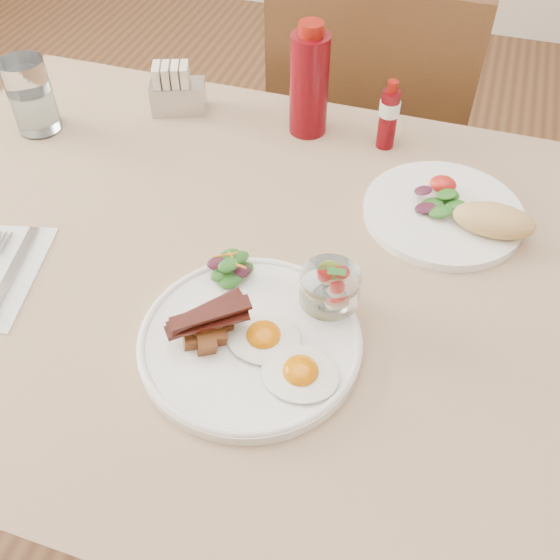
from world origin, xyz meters
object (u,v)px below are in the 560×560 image
(second_plate, at_px, (455,213))
(hot_sauce_bottle, at_px, (389,116))
(table, at_px, (284,308))
(chair_far, at_px, (368,143))
(fruit_cup, at_px, (330,287))
(water_glass, at_px, (32,100))
(sugar_caddy, at_px, (176,92))
(main_plate, at_px, (250,341))
(ketchup_bottle, at_px, (309,83))

(second_plate, height_order, hot_sauce_bottle, hot_sauce_bottle)
(table, relative_size, chair_far, 1.43)
(fruit_cup, bearing_deg, water_glass, 155.97)
(sugar_caddy, xyz_separation_m, water_glass, (-0.21, -0.13, 0.02))
(table, relative_size, sugar_caddy, 12.00)
(water_glass, bearing_deg, main_plate, -33.30)
(table, xyz_separation_m, ketchup_bottle, (-0.06, 0.34, 0.18))
(chair_far, relative_size, water_glass, 7.20)
(ketchup_bottle, relative_size, water_glass, 1.51)
(main_plate, distance_m, ketchup_bottle, 0.50)
(chair_far, distance_m, main_plate, 0.84)
(chair_far, height_order, second_plate, chair_far)
(table, relative_size, ketchup_bottle, 6.81)
(second_plate, height_order, ketchup_bottle, ketchup_bottle)
(sugar_caddy, bearing_deg, table, -67.07)
(table, bearing_deg, water_glass, 159.15)
(fruit_cup, xyz_separation_m, hot_sauce_bottle, (-0.01, 0.40, 0.00))
(chair_far, bearing_deg, ketchup_bottle, -101.15)
(fruit_cup, relative_size, hot_sauce_bottle, 0.63)
(main_plate, bearing_deg, ketchup_bottle, 97.63)
(chair_far, distance_m, sugar_caddy, 0.53)
(second_plate, distance_m, ketchup_bottle, 0.33)
(fruit_cup, distance_m, water_glass, 0.66)
(table, bearing_deg, ketchup_bottle, 100.63)
(fruit_cup, relative_size, ketchup_bottle, 0.39)
(fruit_cup, xyz_separation_m, sugar_caddy, (-0.39, 0.40, -0.02))
(table, bearing_deg, sugar_caddy, 133.28)
(hot_sauce_bottle, bearing_deg, water_glass, -167.09)
(fruit_cup, height_order, water_glass, water_glass)
(chair_far, xyz_separation_m, sugar_caddy, (-0.31, -0.33, 0.26))
(hot_sauce_bottle, xyz_separation_m, sugar_caddy, (-0.39, -0.01, -0.02))
(chair_far, height_order, ketchup_bottle, ketchup_bottle)
(chair_far, distance_m, hot_sauce_bottle, 0.44)
(ketchup_bottle, bearing_deg, water_glass, -162.69)
(sugar_caddy, relative_size, water_glass, 0.86)
(hot_sauce_bottle, bearing_deg, table, -102.89)
(ketchup_bottle, xyz_separation_m, hot_sauce_bottle, (0.14, -0.01, -0.03))
(fruit_cup, height_order, ketchup_bottle, ketchup_bottle)
(hot_sauce_bottle, height_order, water_glass, water_glass)
(table, bearing_deg, second_plate, 38.64)
(ketchup_bottle, relative_size, sugar_caddy, 1.76)
(main_plate, bearing_deg, fruit_cup, 42.44)
(table, xyz_separation_m, second_plate, (0.21, 0.17, 0.10))
(main_plate, distance_m, sugar_caddy, 0.57)
(main_plate, xyz_separation_m, sugar_caddy, (-0.31, 0.47, 0.03))
(second_plate, bearing_deg, sugar_caddy, 163.32)
(chair_far, distance_m, second_plate, 0.59)
(fruit_cup, bearing_deg, table, 139.35)
(table, distance_m, fruit_cup, 0.18)
(fruit_cup, height_order, sugar_caddy, fruit_cup)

